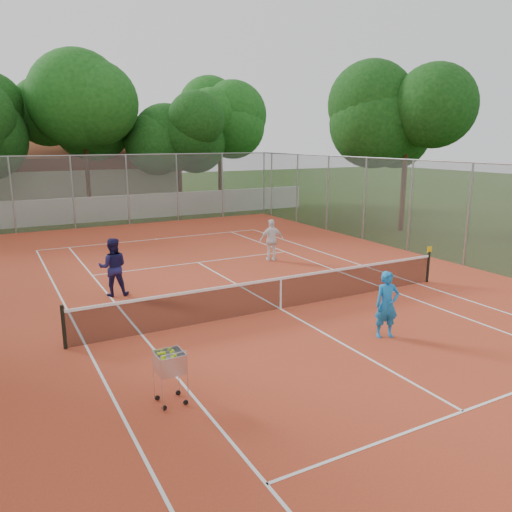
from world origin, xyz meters
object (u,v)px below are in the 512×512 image
player_far_right (272,240)px  ball_hopper (170,376)px  player_far_left (113,267)px  tennis_net (281,293)px  clubhouse (61,175)px  player_near (387,305)px

player_far_right → ball_hopper: bearing=65.5°
player_far_left → player_far_right: size_ratio=1.09×
tennis_net → player_far_right: bearing=62.2°
tennis_net → player_far_left: player_far_left is taller
tennis_net → clubhouse: bearing=93.9°
ball_hopper → tennis_net: bearing=52.4°
clubhouse → player_far_left: (-1.94, -25.35, -1.26)m
player_near → clubhouse: bearing=114.1°
player_far_right → ball_hopper: player_far_right is taller
player_far_left → ball_hopper: (-0.62, -7.23, -0.37)m
player_far_right → clubhouse: bearing=-63.5°
player_near → ball_hopper: bearing=-156.2°
tennis_net → player_far_right: size_ratio=7.02×
player_near → tennis_net: bearing=130.4°
player_far_left → player_far_right: (6.74, 1.67, -0.08)m
tennis_net → ball_hopper: 5.80m
player_near → ball_hopper: (-5.78, -0.55, -0.29)m
player_near → player_far_right: size_ratio=0.99×
tennis_net → player_far_left: bearing=137.2°
tennis_net → player_near: bearing=-68.0°
player_far_left → player_far_right: bearing=-150.4°
tennis_net → ball_hopper: ball_hopper is taller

